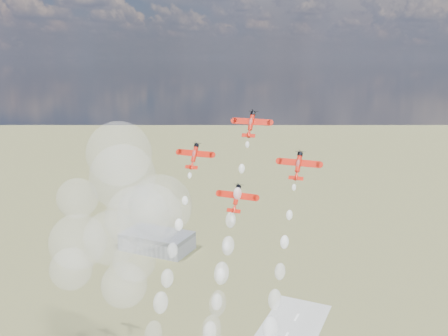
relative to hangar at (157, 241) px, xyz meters
name	(u,v)px	position (x,y,z in m)	size (l,w,h in m)	color
hangar	(157,241)	(0.00, 0.00, 0.00)	(50.00, 28.00, 13.00)	gray
plane_lead	(251,124)	(132.32, -156.04, 113.89)	(10.94, 5.73, 7.15)	red
plane_left	(194,156)	(117.00, -161.19, 104.48)	(10.94, 5.73, 7.15)	red
plane_right	(298,165)	(147.65, -161.19, 104.48)	(10.94, 5.73, 7.15)	red
plane_slot	(236,198)	(132.32, -166.34, 95.07)	(10.94, 5.73, 7.15)	red
smoke_trail_lead	(215,312)	(132.69, -180.84, 68.85)	(5.22, 30.77, 52.69)	white
drifted_smoke_cloud	(121,214)	(88.85, -159.39, 82.49)	(59.04, 35.88, 58.37)	white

